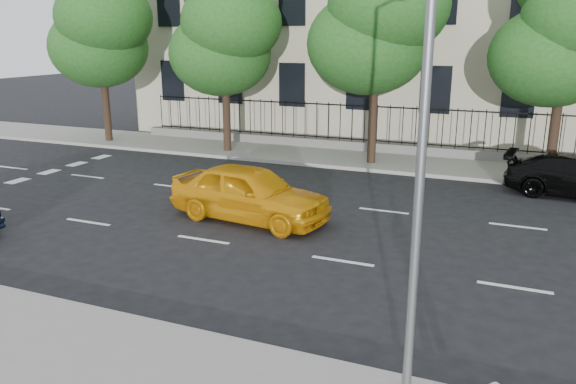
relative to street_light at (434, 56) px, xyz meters
name	(u,v)px	position (x,y,z in m)	size (l,w,h in m)	color
ground	(308,304)	(-2.50, 1.77, -5.15)	(120.00, 120.00, 0.00)	black
far_sidewalk	(421,164)	(-2.50, 15.77, -5.07)	(60.00, 4.00, 0.15)	gray
lane_markings	(366,233)	(-2.50, 6.52, -5.14)	(49.60, 4.62, 0.01)	silver
crosswalk	(0,186)	(-16.50, 6.37, -5.14)	(0.50, 12.10, 0.01)	silver
iron_fence	(428,144)	(-2.50, 17.47, -4.50)	(30.00, 0.50, 2.20)	slate
street_light	(434,56)	(0.00, 0.00, 0.00)	(0.25, 3.32, 8.05)	slate
tree_a	(102,21)	(-18.46, 15.13, 0.98)	(5.71, 5.31, 9.39)	#382619
tree_b	(226,26)	(-11.46, 15.13, 0.69)	(5.53, 5.12, 8.97)	#382619
tree_c	(379,10)	(-4.46, 15.13, 1.26)	(5.89, 5.50, 9.80)	#382619
tree_d	(569,24)	(2.54, 15.13, 0.69)	(5.34, 4.94, 8.84)	#382619
yellow_taxi	(250,193)	(-6.08, 6.34, -4.30)	(2.01, 5.00, 1.71)	orange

